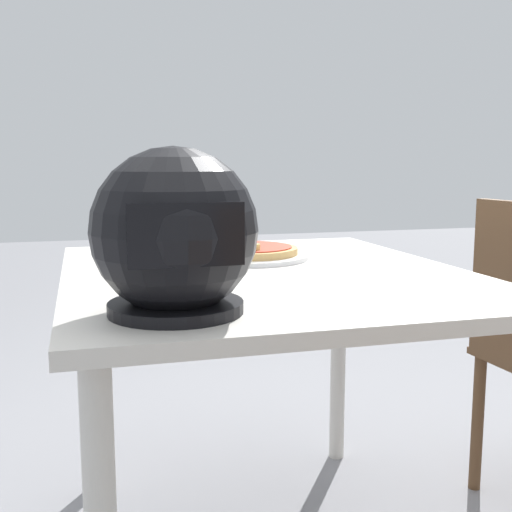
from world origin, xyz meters
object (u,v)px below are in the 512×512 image
(pizza, at_px, (248,250))
(motorcycle_helmet, at_px, (175,234))
(drinking_glass, at_px, (164,224))
(dining_table, at_px, (264,306))

(pizza, bearing_deg, motorcycle_helmet, 63.75)
(drinking_glass, bearing_deg, pizza, 123.04)
(dining_table, relative_size, drinking_glass, 7.77)
(pizza, relative_size, motorcycle_helmet, 0.93)
(pizza, xyz_separation_m, drinking_glass, (0.18, -0.28, 0.05))
(dining_table, distance_m, drinking_glass, 0.53)
(dining_table, height_order, motorcycle_helmet, motorcycle_helmet)
(dining_table, bearing_deg, motorcycle_helmet, 54.46)
(dining_table, relative_size, motorcycle_helmet, 3.87)
(pizza, distance_m, motorcycle_helmet, 0.63)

